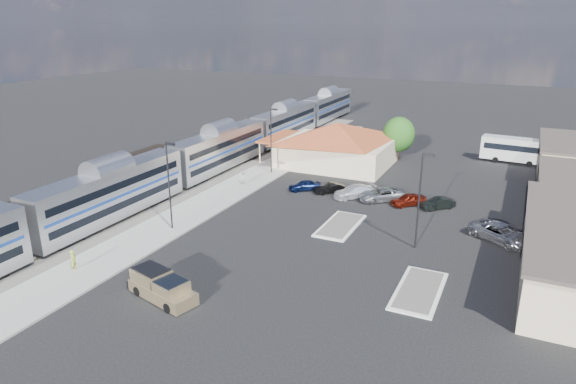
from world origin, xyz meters
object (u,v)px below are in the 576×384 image
at_px(station_depot, 336,144).
at_px(coach_bus, 523,150).
at_px(pickup_truck, 162,287).
at_px(suv, 502,233).

distance_m(station_depot, coach_bus, 27.32).
bearing_deg(pickup_truck, station_depot, 16.90).
relative_size(pickup_truck, suv, 1.00).
bearing_deg(suv, pickup_truck, 167.15).
height_order(station_depot, suv, station_depot).
relative_size(station_depot, coach_bus, 1.57).
height_order(pickup_truck, coach_bus, coach_bus).
xyz_separation_m(pickup_truck, coach_bus, (23.24, 53.29, 1.18)).
bearing_deg(suv, coach_bus, 30.88).
bearing_deg(coach_bus, pickup_truck, 161.66).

